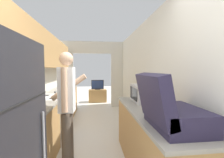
{
  "coord_description": "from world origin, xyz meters",
  "views": [
    {
      "loc": [
        0.08,
        -0.67,
        1.46
      ],
      "look_at": [
        0.55,
        3.37,
        1.19
      ],
      "focal_mm": 24.0,
      "sensor_mm": 36.0,
      "label": 1
    }
  ],
  "objects": [
    {
      "name": "microwave",
      "position": [
        0.94,
        1.81,
        1.04
      ],
      "size": [
        0.41,
        0.53,
        0.3
      ],
      "color": "#B7B7BC",
      "rests_on": "counter_right"
    },
    {
      "name": "person",
      "position": [
        -0.32,
        1.51,
        0.92
      ],
      "size": [
        0.54,
        0.38,
        1.7
      ],
      "rotation": [
        0.0,
        0.0,
        1.53
      ],
      "color": "#4C4238",
      "rests_on": "ground_plane"
    },
    {
      "name": "television",
      "position": [
        0.21,
        5.94,
        0.77
      ],
      "size": [
        0.54,
        0.16,
        0.43
      ],
      "color": "black",
      "rests_on": "tv_cabinet"
    },
    {
      "name": "suitcase",
      "position": [
        0.78,
        0.67,
        1.06
      ],
      "size": [
        0.56,
        0.62,
        0.53
      ],
      "color": "#231E38",
      "rests_on": "counter_right"
    },
    {
      "name": "counter_right",
      "position": [
        0.86,
        1.28,
        0.45
      ],
      "size": [
        0.62,
        2.03,
        0.89
      ],
      "color": "#B2844C",
      "rests_on": "ground_plane"
    },
    {
      "name": "range_oven",
      "position": [
        -0.86,
        2.52,
        0.45
      ],
      "size": [
        0.66,
        0.79,
        1.03
      ],
      "color": "white",
      "rests_on": "ground_plane"
    },
    {
      "name": "tv_cabinet",
      "position": [
        0.21,
        5.98,
        0.28
      ],
      "size": [
        0.78,
        0.42,
        0.56
      ],
      "color": "#B2844C",
      "rests_on": "ground_plane"
    },
    {
      "name": "book_stack",
      "position": [
        0.91,
        1.25,
        0.94
      ],
      "size": [
        0.23,
        0.32,
        0.09
      ],
      "color": "black",
      "rests_on": "counter_right"
    },
    {
      "name": "counter_left",
      "position": [
        -0.86,
        2.98,
        0.45
      ],
      "size": [
        0.62,
        3.89,
        0.89
      ],
      "color": "#B2844C",
      "rests_on": "ground_plane"
    },
    {
      "name": "knife",
      "position": [
        -0.88,
        3.14,
        0.9
      ],
      "size": [
        0.12,
        0.35,
        0.02
      ],
      "rotation": [
        0.0,
        0.0,
        0.36
      ],
      "color": "#B7B7BC",
      "rests_on": "counter_left"
    },
    {
      "name": "wall_left",
      "position": [
        -1.11,
        2.35,
        1.53
      ],
      "size": [
        0.38,
        7.44,
        2.5
      ],
      "color": "silver",
      "rests_on": "ground_plane"
    },
    {
      "name": "wall_far_with_doorway",
      "position": [
        0.0,
        5.07,
        1.42
      ],
      "size": [
        2.73,
        0.06,
        2.5
      ],
      "color": "silver",
      "rests_on": "ground_plane"
    },
    {
      "name": "wall_right",
      "position": [
        1.19,
        1.92,
        1.25
      ],
      "size": [
        0.06,
        7.44,
        2.5
      ],
      "color": "silver",
      "rests_on": "ground_plane"
    }
  ]
}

